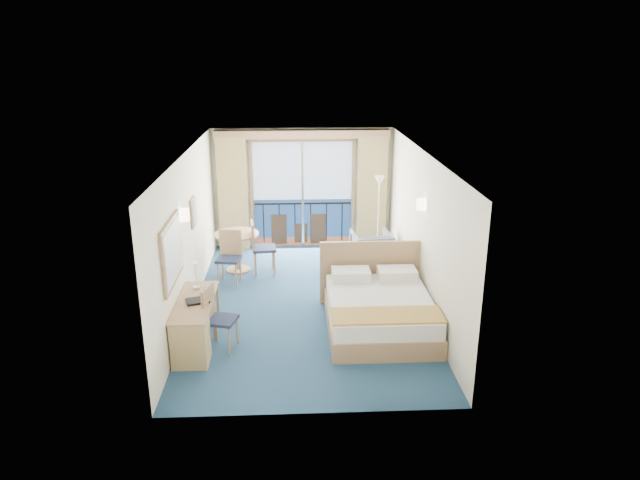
{
  "coord_description": "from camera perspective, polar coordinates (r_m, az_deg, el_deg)",
  "views": [
    {
      "loc": [
        -0.22,
        -9.31,
        4.32
      ],
      "look_at": [
        0.25,
        0.2,
        1.13
      ],
      "focal_mm": 32.0,
      "sensor_mm": 36.0,
      "label": 1
    }
  ],
  "objects": [
    {
      "name": "curtain_right",
      "position": [
        12.87,
        5.2,
        4.76
      ],
      "size": [
        0.65,
        0.22,
        2.55
      ],
      "primitive_type": "cube",
      "color": "tan",
      "rests_on": "room_walls"
    },
    {
      "name": "curtain_left",
      "position": [
        12.82,
        -8.7,
        4.56
      ],
      "size": [
        0.65,
        0.22,
        2.55
      ],
      "primitive_type": "cube",
      "color": "tan",
      "rests_on": "room_walls"
    },
    {
      "name": "sconce_left",
      "position": [
        9.22,
        -13.46,
        2.46
      ],
      "size": [
        0.18,
        0.18,
        0.18
      ],
      "primitive_type": "cylinder",
      "color": "#FFE3B2",
      "rests_on": "room_walls"
    },
    {
      "name": "floor",
      "position": [
        10.27,
        -1.32,
        -6.37
      ],
      "size": [
        6.5,
        6.5,
        0.0
      ],
      "primitive_type": "plane",
      "color": "navy",
      "rests_on": "ground"
    },
    {
      "name": "desk_lamp",
      "position": [
        9.12,
        -12.35,
        -2.94
      ],
      "size": [
        0.11,
        0.11,
        0.42
      ],
      "color": "silver",
      "rests_on": "desk"
    },
    {
      "name": "nightstand",
      "position": [
        10.66,
        8.08,
        -3.82
      ],
      "size": [
        0.46,
        0.44,
        0.6
      ],
      "primitive_type": "cube",
      "color": "tan",
      "rests_on": "ground"
    },
    {
      "name": "desk_chair",
      "position": [
        8.74,
        -10.35,
        -7.33
      ],
      "size": [
        0.52,
        0.52,
        0.98
      ],
      "rotation": [
        0.0,
        0.0,
        1.31
      ],
      "color": "#1E2847",
      "rests_on": "ground"
    },
    {
      "name": "phone",
      "position": [
        10.5,
        7.95,
        -2.15
      ],
      "size": [
        0.2,
        0.16,
        0.08
      ],
      "primitive_type": "cube",
      "rotation": [
        0.0,
        0.0,
        0.07
      ],
      "color": "white",
      "rests_on": "nightstand"
    },
    {
      "name": "balcony_door",
      "position": [
        12.93,
        -1.78,
        4.28
      ],
      "size": [
        2.36,
        0.03,
        2.52
      ],
      "color": "navy",
      "rests_on": "room_walls"
    },
    {
      "name": "wall_print",
      "position": [
        10.28,
        -12.51,
        2.73
      ],
      "size": [
        0.04,
        0.42,
        0.52
      ],
      "color": "tan",
      "rests_on": "room_walls"
    },
    {
      "name": "folder",
      "position": [
        8.77,
        -12.14,
        -5.95
      ],
      "size": [
        0.39,
        0.34,
        0.03
      ],
      "primitive_type": "cube",
      "rotation": [
        0.0,
        0.0,
        0.3
      ],
      "color": "black",
      "rests_on": "desk"
    },
    {
      "name": "floor_lamp",
      "position": [
        12.54,
        5.92,
        4.51
      ],
      "size": [
        0.24,
        0.24,
        1.72
      ],
      "color": "silver",
      "rests_on": "ground"
    },
    {
      "name": "desk",
      "position": [
        8.58,
        -12.72,
        -9.12
      ],
      "size": [
        0.54,
        1.56,
        0.73
      ],
      "color": "tan",
      "rests_on": "ground"
    },
    {
      "name": "armchair",
      "position": [
        11.97,
        5.17,
        -0.86
      ],
      "size": [
        0.87,
        0.89,
        0.73
      ],
      "primitive_type": "imported",
      "rotation": [
        0.0,
        0.0,
        3.26
      ],
      "color": "#4F525F",
      "rests_on": "ground"
    },
    {
      "name": "room_walls",
      "position": [
        9.66,
        -1.4,
        3.25
      ],
      "size": [
        4.04,
        6.54,
        2.72
      ],
      "color": "white",
      "rests_on": "ground"
    },
    {
      "name": "table_chair_a",
      "position": [
        11.5,
        -6.1,
        -0.43
      ],
      "size": [
        0.52,
        0.51,
        1.08
      ],
      "rotation": [
        0.0,
        0.0,
        1.68
      ],
      "color": "#1E2847",
      "rests_on": "ground"
    },
    {
      "name": "table_chair_b",
      "position": [
        11.16,
        -9.04,
        -1.33
      ],
      "size": [
        0.5,
        0.51,
        1.02
      ],
      "rotation": [
        0.0,
        0.0,
        -0.15
      ],
      "color": "#1E2847",
      "rests_on": "ground"
    },
    {
      "name": "bed",
      "position": [
        9.35,
        5.92,
        -6.91
      ],
      "size": [
        1.82,
        2.17,
        1.15
      ],
      "color": "tan",
      "rests_on": "ground"
    },
    {
      "name": "mirror",
      "position": [
        8.47,
        -14.57,
        -1.18
      ],
      "size": [
        0.05,
        1.25,
        0.95
      ],
      "color": "tan",
      "rests_on": "room_walls"
    },
    {
      "name": "round_table",
      "position": [
        11.67,
        -8.3,
        -0.22
      ],
      "size": [
        0.9,
        0.9,
        0.81
      ],
      "color": "tan",
      "rests_on": "ground"
    },
    {
      "name": "pelmet",
      "position": [
        12.54,
        -1.8,
        10.53
      ],
      "size": [
        3.8,
        0.25,
        0.18
      ],
      "primitive_type": "cube",
      "color": "tan",
      "rests_on": "room_walls"
    },
    {
      "name": "sconce_right",
      "position": [
        9.73,
        10.14,
        3.52
      ],
      "size": [
        0.18,
        0.18,
        0.18
      ],
      "primitive_type": "cylinder",
      "color": "#FFE3B2",
      "rests_on": "room_walls"
    }
  ]
}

